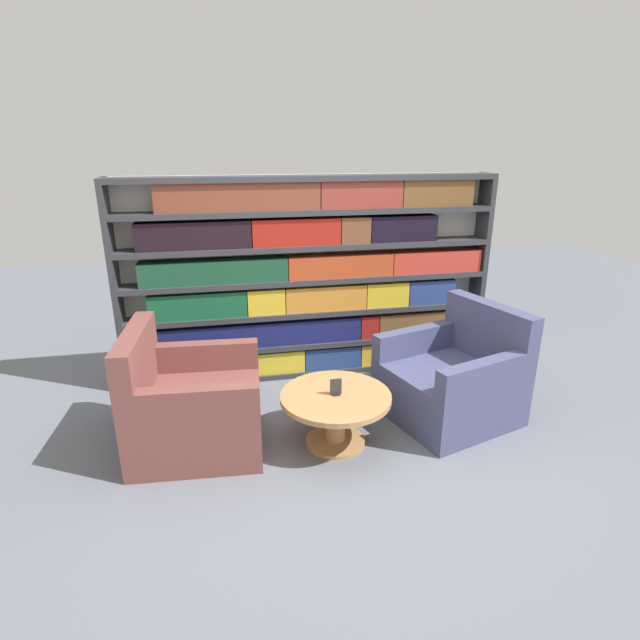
{
  "coord_description": "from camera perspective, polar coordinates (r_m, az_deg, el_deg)",
  "views": [
    {
      "loc": [
        -0.83,
        -3.04,
        2.18
      ],
      "look_at": [
        -0.05,
        0.74,
        0.8
      ],
      "focal_mm": 28.0,
      "sensor_mm": 36.0,
      "label": 1
    }
  ],
  "objects": [
    {
      "name": "table_sign",
      "position": [
        3.72,
        1.81,
        -7.79
      ],
      "size": [
        0.09,
        0.06,
        0.13
      ],
      "color": "black",
      "rests_on": "coffee_table"
    },
    {
      "name": "ground_plane",
      "position": [
        3.83,
        3.09,
        -15.07
      ],
      "size": [
        14.0,
        14.0,
        0.0
      ],
      "primitive_type": "plane",
      "color": "slate"
    },
    {
      "name": "armchair_right",
      "position": [
        4.32,
        14.95,
        -6.73
      ],
      "size": [
        1.16,
        1.15,
        0.93
      ],
      "rotation": [
        0.0,
        0.0,
        -1.27
      ],
      "color": "#42476B",
      "rests_on": "ground_plane"
    },
    {
      "name": "armchair_left",
      "position": [
        3.91,
        -14.51,
        -9.61
      ],
      "size": [
        1.0,
        0.97,
        0.93
      ],
      "rotation": [
        0.0,
        0.0,
        1.5
      ],
      "color": "brown",
      "rests_on": "ground_plane"
    },
    {
      "name": "coffee_table",
      "position": [
        3.8,
        1.79,
        -10.07
      ],
      "size": [
        0.83,
        0.83,
        0.42
      ],
      "color": "#AD7F4C",
      "rests_on": "ground_plane"
    },
    {
      "name": "bookshelf",
      "position": [
        4.76,
        -1.41,
        4.59
      ],
      "size": [
        3.52,
        0.3,
        1.91
      ],
      "color": "silver",
      "rests_on": "ground_plane"
    }
  ]
}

